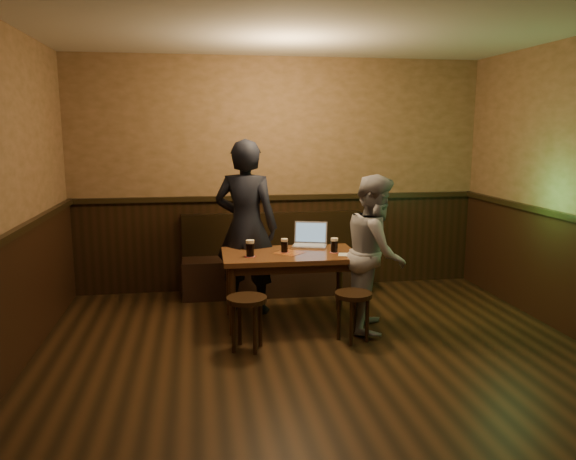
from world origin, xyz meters
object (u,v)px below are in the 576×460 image
(pint_left, at_px, (250,248))
(pint_right, at_px, (334,245))
(stool_left, at_px, (247,308))
(laptop, at_px, (310,240))
(pint_mid, at_px, (284,246))
(stool_right, at_px, (353,302))
(person_grey, at_px, (376,253))
(pub_table, at_px, (290,262))
(person_suit, at_px, (246,227))
(bench, at_px, (275,267))

(pint_left, distance_m, pint_right, 0.86)
(stool_left, relative_size, laptop, 1.15)
(stool_left, height_order, pint_mid, pint_mid)
(stool_right, height_order, pint_left, pint_left)
(person_grey, bearing_deg, stool_right, 154.87)
(pub_table, distance_m, laptop, 0.45)
(stool_right, xyz_separation_m, pint_left, (-0.90, 0.52, 0.43))
(person_grey, bearing_deg, pint_mid, 87.29)
(pint_left, bearing_deg, person_grey, -10.16)
(pint_left, relative_size, pint_right, 1.11)
(pint_mid, bearing_deg, person_suit, 132.58)
(bench, height_order, person_grey, person_grey)
(bench, distance_m, pint_left, 1.35)
(laptop, distance_m, person_grey, 0.82)
(pint_mid, xyz_separation_m, person_suit, (-0.35, 0.38, 0.13))
(pint_left, xyz_separation_m, pint_right, (0.86, 0.05, -0.01))
(bench, xyz_separation_m, person_grey, (0.80, -1.40, 0.45))
(pub_table, relative_size, stool_left, 2.79)
(stool_left, relative_size, person_grey, 0.32)
(pint_mid, bearing_deg, person_grey, -22.24)
(stool_right, height_order, person_grey, person_grey)
(pint_mid, bearing_deg, stool_right, -50.38)
(stool_right, distance_m, person_suit, 1.48)
(bench, bearing_deg, pub_table, -90.00)
(pint_right, relative_size, person_suit, 0.08)
(bench, xyz_separation_m, laptop, (0.27, -0.77, 0.47))
(bench, relative_size, stool_right, 4.72)
(pub_table, bearing_deg, bench, 90.90)
(stool_left, xyz_separation_m, laptop, (0.77, 0.99, 0.40))
(stool_right, bearing_deg, pub_table, 128.06)
(pub_table, relative_size, laptop, 3.22)
(pint_left, height_order, pint_mid, pint_left)
(pint_left, height_order, person_grey, person_grey)
(stool_left, height_order, pint_left, pint_left)
(person_suit, bearing_deg, pub_table, 155.08)
(stool_left, bearing_deg, person_suit, 84.90)
(pint_left, bearing_deg, person_suit, 89.09)
(stool_right, distance_m, pint_right, 0.71)
(bench, bearing_deg, stool_right, -73.90)
(person_suit, xyz_separation_m, person_grey, (1.20, -0.73, -0.16))
(person_suit, bearing_deg, pint_right, 171.93)
(pub_table, distance_m, person_suit, 0.64)
(pub_table, height_order, person_suit, person_suit)
(pint_right, distance_m, laptop, 0.41)
(stool_right, height_order, laptop, laptop)
(pub_table, height_order, laptop, laptop)
(bench, bearing_deg, person_suit, -120.69)
(pub_table, distance_m, stool_left, 0.88)
(pint_mid, height_order, pint_right, pint_right)
(laptop, relative_size, person_grey, 0.28)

